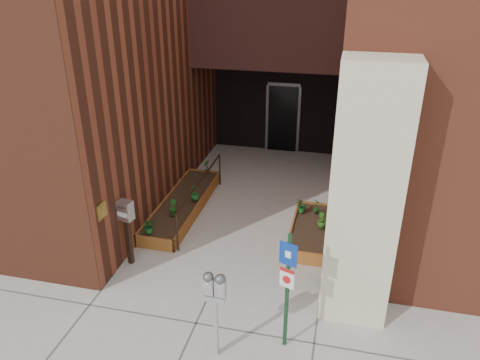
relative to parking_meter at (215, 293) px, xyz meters
The scene contains 14 objects.
ground 2.04m from the parking_meter, 108.56° to the left, with size 80.00×80.00×0.00m, color #9E9991.
planter_left 4.86m from the parking_meter, 115.95° to the left, with size 0.90×3.60×0.30m.
planter_right 4.06m from the parking_meter, 74.08° to the left, with size 0.80×2.20×0.30m.
handrail 4.52m from the parking_meter, 110.49° to the left, with size 0.04×3.34×0.90m.
parking_meter is the anchor object (origin of this frame).
sign_post 1.10m from the parking_meter, 23.21° to the left, with size 0.27×0.11×2.08m.
payment_dropbox 3.06m from the parking_meter, 140.58° to the left, with size 0.32×0.26×1.41m.
shrub_left_a 3.56m from the parking_meter, 130.15° to the left, with size 0.30×0.30×0.33m, color #18561E.
shrub_left_b 4.13m from the parking_meter, 120.08° to the left, with size 0.20×0.20×0.37m, color #1A5B1A.
shrub_left_c 4.72m from the parking_meter, 112.34° to the left, with size 0.22×0.22×0.39m, color #1B6020.
shrub_left_d 6.22m from the parking_meter, 108.31° to the left, with size 0.20×0.20×0.38m, color #255518.
shrub_right_a 4.02m from the parking_meter, 70.48° to the left, with size 0.20×0.20×0.36m, color #2B611B.
shrub_right_b 4.54m from the parking_meter, 75.01° to the left, with size 0.20×0.20×0.38m, color #175016.
shrub_right_c 4.43m from the parking_meter, 79.14° to the left, with size 0.27×0.27×0.30m, color #19571C.
Camera 1 is at (2.15, -6.79, 5.61)m, focal length 35.00 mm.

